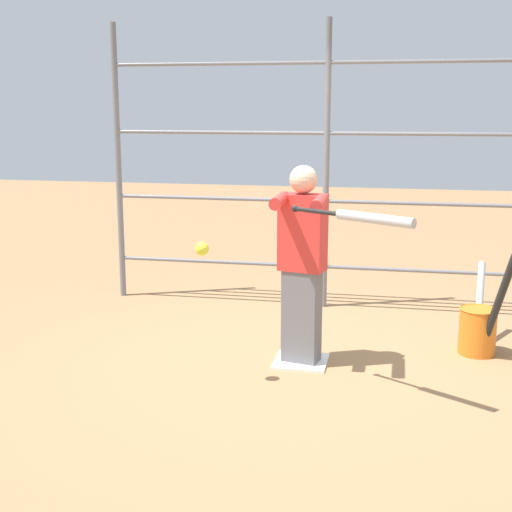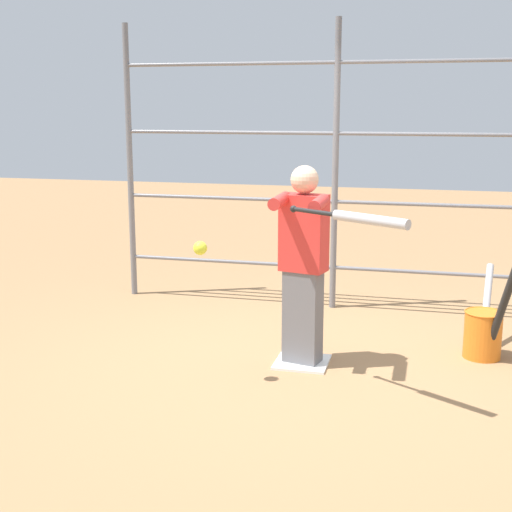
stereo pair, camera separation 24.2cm
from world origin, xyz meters
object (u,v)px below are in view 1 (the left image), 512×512
at_px(batter, 302,259).
at_px(bat_bucket, 479,327).
at_px(softball_in_flight, 202,249).
at_px(baseball_bat_swinging, 364,217).

distance_m(batter, bat_bucket, 1.56).
xyz_separation_m(softball_in_flight, bat_bucket, (-1.97, -1.06, -0.76)).
distance_m(baseball_bat_swinging, bat_bucket, 1.80).
relative_size(batter, softball_in_flight, 15.77).
xyz_separation_m(batter, softball_in_flight, (0.61, 0.56, 0.16)).
bearing_deg(baseball_bat_swinging, bat_bucket, -126.34).
bearing_deg(baseball_bat_swinging, batter, -54.92).
relative_size(baseball_bat_swinging, bat_bucket, 0.88).
bearing_deg(bat_bucket, softball_in_flight, 28.24).
relative_size(batter, baseball_bat_swinging, 1.84).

